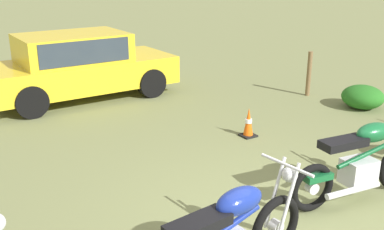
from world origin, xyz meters
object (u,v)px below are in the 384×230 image
(motorcycle_green, at_px, (360,163))
(fence_post_wooden, at_px, (309,74))
(traffic_cone, at_px, (248,123))
(car_yellow, at_px, (78,63))
(shrub_low, at_px, (363,97))

(motorcycle_green, xyz_separation_m, fence_post_wooden, (2.99, 3.72, 0.01))
(traffic_cone, bearing_deg, motorcycle_green, -95.35)
(car_yellow, bearing_deg, motorcycle_green, -78.19)
(car_yellow, relative_size, fence_post_wooden, 4.05)
(traffic_cone, bearing_deg, shrub_low, -0.05)
(shrub_low, distance_m, traffic_cone, 3.01)
(shrub_low, xyz_separation_m, fence_post_wooden, (-0.25, 1.28, 0.26))
(shrub_low, relative_size, fence_post_wooden, 0.86)
(car_yellow, distance_m, fence_post_wooden, 5.11)
(car_yellow, distance_m, shrub_low, 6.07)
(traffic_cone, xyz_separation_m, fence_post_wooden, (2.76, 1.28, 0.27))
(shrub_low, bearing_deg, fence_post_wooden, 100.84)
(car_yellow, xyz_separation_m, shrub_low, (4.66, -3.84, -0.56))
(motorcycle_green, relative_size, fence_post_wooden, 2.00)
(car_yellow, bearing_deg, fence_post_wooden, -31.07)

